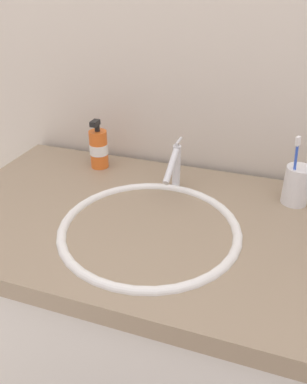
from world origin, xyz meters
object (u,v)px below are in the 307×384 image
(toothbrush_cup, at_px, (297,185))
(soap_dispenser, at_px, (99,148))
(faucet, at_px, (175,165))
(toothbrush_blue, at_px, (295,166))

(toothbrush_cup, xyz_separation_m, soap_dispenser, (-0.60, 0.03, 0.01))
(faucet, xyz_separation_m, toothbrush_cup, (0.33, 0.03, -0.02))
(faucet, bearing_deg, toothbrush_blue, 2.75)
(soap_dispenser, bearing_deg, faucet, -13.23)
(toothbrush_cup, height_order, soap_dispenser, soap_dispenser)
(toothbrush_cup, relative_size, soap_dispenser, 0.67)
(toothbrush_blue, distance_m, soap_dispenser, 0.59)
(toothbrush_cup, bearing_deg, toothbrush_blue, -132.89)
(toothbrush_cup, distance_m, soap_dispenser, 0.60)
(soap_dispenser, bearing_deg, toothbrush_blue, -4.70)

